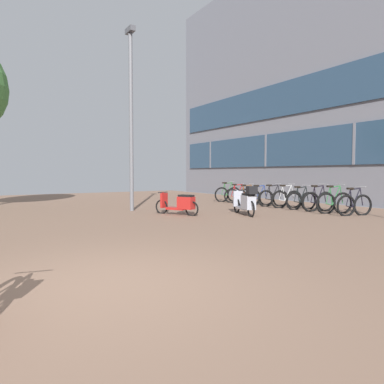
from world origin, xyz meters
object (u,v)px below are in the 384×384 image
object	(u,v)px
bicycle_rack_08	(238,195)
bicycle_rack_05	(273,198)
bicycle_rack_02	(318,201)
scooter_mid	(180,204)
bicycle_rack_01	(334,203)
bicycle_rack_06	(260,197)
bicycle_rack_09	(228,194)
scooter_near	(246,202)
bicycle_rack_03	(301,201)
bicycle_rack_00	(354,205)
bicycle_rack_04	(286,199)
lamp_post	(131,111)
bicycle_rack_07	(247,196)

from	to	relation	value
bicycle_rack_08	bicycle_rack_05	bearing A→B (deg)	-89.37
bicycle_rack_02	scooter_mid	world-z (taller)	bicycle_rack_02
bicycle_rack_01	bicycle_rack_06	distance (m)	3.65
bicycle_rack_02	bicycle_rack_09	bearing A→B (deg)	90.61
bicycle_rack_09	scooter_near	world-z (taller)	bicycle_rack_09
bicycle_rack_01	scooter_near	xyz separation A→B (m)	(-2.88, 1.19, 0.08)
bicycle_rack_03	bicycle_rack_05	distance (m)	1.46
bicycle_rack_05	bicycle_rack_01	bearing A→B (deg)	-91.90
bicycle_rack_00	bicycle_rack_04	distance (m)	2.92
bicycle_rack_05	bicycle_rack_08	world-z (taller)	bicycle_rack_05
bicycle_rack_04	scooter_mid	world-z (taller)	bicycle_rack_04
bicycle_rack_00	lamp_post	xyz separation A→B (m)	(-5.45, 5.18, 3.22)
lamp_post	bicycle_rack_04	bearing A→B (deg)	-22.23
bicycle_rack_04	bicycle_rack_05	xyz separation A→B (m)	(0.01, 0.73, -0.00)
bicycle_rack_02	lamp_post	world-z (taller)	lamp_post
bicycle_rack_00	scooter_mid	bearing A→B (deg)	145.64
bicycle_rack_01	lamp_post	bearing A→B (deg)	140.76
bicycle_rack_04	bicycle_rack_01	bearing A→B (deg)	-92.30
bicycle_rack_07	bicycle_rack_09	world-z (taller)	bicycle_rack_09
bicycle_rack_04	scooter_near	size ratio (longest dim) A/B	0.76
scooter_mid	scooter_near	bearing A→B (deg)	-35.53
bicycle_rack_04	bicycle_rack_09	xyz separation A→B (m)	(-0.03, 3.64, 0.01)
bicycle_rack_08	scooter_mid	size ratio (longest dim) A/B	0.77
scooter_near	scooter_mid	world-z (taller)	scooter_near
bicycle_rack_07	scooter_mid	distance (m)	4.98
bicycle_rack_07	bicycle_rack_01	bearing A→B (deg)	-89.66
scooter_near	bicycle_rack_08	bearing A→B (deg)	52.99
bicycle_rack_01	bicycle_rack_03	xyz separation A→B (m)	(0.07, 1.46, -0.02)
bicycle_rack_09	scooter_mid	distance (m)	5.78
bicycle_rack_07	scooter_mid	bearing A→B (deg)	-157.00
bicycle_rack_03	bicycle_rack_07	distance (m)	2.92
bicycle_rack_06	bicycle_rack_08	size ratio (longest dim) A/B	1.03
bicycle_rack_00	bicycle_rack_08	size ratio (longest dim) A/B	1.10
bicycle_rack_00	scooter_near	xyz separation A→B (m)	(-2.88, 1.92, 0.10)
bicycle_rack_06	lamp_post	distance (m)	6.44
bicycle_rack_07	bicycle_rack_08	distance (m)	0.74
bicycle_rack_04	bicycle_rack_09	world-z (taller)	bicycle_rack_09
bicycle_rack_09	bicycle_rack_08	bearing A→B (deg)	-88.68
bicycle_rack_04	bicycle_rack_07	distance (m)	2.19
bicycle_rack_08	bicycle_rack_02	bearing A→B (deg)	-89.50
bicycle_rack_06	scooter_near	size ratio (longest dim) A/B	0.71
bicycle_rack_02	bicycle_rack_07	bearing A→B (deg)	92.14
bicycle_rack_00	bicycle_rack_04	bearing A→B (deg)	88.32
bicycle_rack_03	lamp_post	size ratio (longest dim) A/B	0.20
bicycle_rack_00	scooter_mid	distance (m)	5.59
bicycle_rack_00	bicycle_rack_06	world-z (taller)	bicycle_rack_00
bicycle_rack_04	bicycle_rack_08	bearing A→B (deg)	90.30
bicycle_rack_06	bicycle_rack_00	bearing A→B (deg)	-90.75
bicycle_rack_00	bicycle_rack_08	xyz separation A→B (m)	(0.07, 5.83, -0.01)
bicycle_rack_05	bicycle_rack_02	bearing A→B (deg)	-89.64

